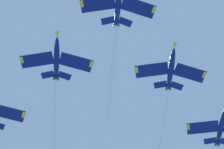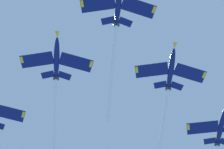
% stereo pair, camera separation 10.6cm
% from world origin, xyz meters
% --- Properties ---
extents(jet_lead, '(27.58, 35.13, 10.80)m').
position_xyz_m(jet_lead, '(22.81, -18.52, 104.19)').
color(jet_lead, navy).
extents(jet_left_wing, '(27.73, 35.34, 10.30)m').
position_xyz_m(jet_left_wing, '(18.08, -40.56, 100.35)').
color(jet_left_wing, navy).
extents(jet_right_wing, '(25.66, 33.17, 9.51)m').
position_xyz_m(jet_right_wing, '(43.60, -22.41, 100.78)').
color(jet_right_wing, navy).
extents(jet_left_outer, '(24.87, 30.29, 9.49)m').
position_xyz_m(jet_left_outer, '(11.57, -60.85, 96.38)').
color(jet_left_outer, navy).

